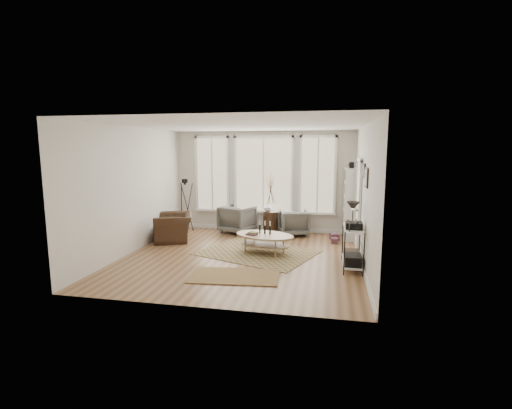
% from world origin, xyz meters
% --- Properties ---
extents(room, '(5.50, 5.54, 2.90)m').
position_xyz_m(room, '(0.02, 0.03, 1.43)').
color(room, '#8E6645').
rests_on(room, ground).
extents(bay_window, '(4.14, 0.12, 2.24)m').
position_xyz_m(bay_window, '(0.00, 2.71, 1.61)').
color(bay_window, tan).
rests_on(bay_window, ground).
extents(door, '(0.09, 1.06, 2.22)m').
position_xyz_m(door, '(2.57, 1.15, 1.12)').
color(door, silver).
rests_on(door, ground).
extents(bookcase, '(0.31, 0.85, 2.06)m').
position_xyz_m(bookcase, '(2.44, 2.23, 0.96)').
color(bookcase, white).
rests_on(bookcase, ground).
extents(low_shelf, '(0.38, 1.08, 1.30)m').
position_xyz_m(low_shelf, '(2.38, -0.30, 0.51)').
color(low_shelf, white).
rests_on(low_shelf, ground).
extents(wall_art, '(0.04, 0.88, 0.44)m').
position_xyz_m(wall_art, '(2.58, -0.27, 1.88)').
color(wall_art, black).
rests_on(wall_art, ground).
extents(rug_main, '(3.00, 2.63, 0.01)m').
position_xyz_m(rug_main, '(0.28, 0.35, 0.01)').
color(rug_main, brown).
rests_on(rug_main, ground).
extents(rug_runner, '(1.75, 1.08, 0.01)m').
position_xyz_m(rug_runner, '(0.16, -1.31, 0.01)').
color(rug_runner, brown).
rests_on(rug_runner, ground).
extents(coffee_table, '(1.58, 1.24, 0.64)m').
position_xyz_m(coffee_table, '(0.44, 0.38, 0.34)').
color(coffee_table, tan).
rests_on(coffee_table, ground).
extents(armchair_left, '(1.10, 1.11, 0.79)m').
position_xyz_m(armchair_left, '(-0.69, 2.32, 0.39)').
color(armchair_left, '#5F5F5A').
rests_on(armchair_left, ground).
extents(armchair_right, '(0.92, 0.94, 0.70)m').
position_xyz_m(armchair_right, '(0.95, 2.34, 0.35)').
color(armchair_right, '#5F5F5A').
rests_on(armchair_right, ground).
extents(side_table, '(0.42, 0.42, 1.75)m').
position_xyz_m(side_table, '(0.26, 2.45, 0.84)').
color(side_table, '#362216').
rests_on(side_table, ground).
extents(vase, '(0.29, 0.29, 0.24)m').
position_xyz_m(vase, '(0.17, 2.45, 0.75)').
color(vase, silver).
rests_on(vase, side_table).
extents(accent_chair, '(1.36, 1.28, 0.70)m').
position_xyz_m(accent_chair, '(-2.11, 1.09, 0.35)').
color(accent_chair, '#362216').
rests_on(accent_chair, ground).
extents(tripod_camera, '(0.54, 0.54, 1.54)m').
position_xyz_m(tripod_camera, '(-2.19, 2.14, 0.71)').
color(tripod_camera, black).
rests_on(tripod_camera, ground).
extents(book_stack_near, '(0.27, 0.31, 0.16)m').
position_xyz_m(book_stack_near, '(2.05, 1.98, 0.08)').
color(book_stack_near, maroon).
rests_on(book_stack_near, ground).
extents(book_stack_far, '(0.17, 0.22, 0.14)m').
position_xyz_m(book_stack_far, '(2.05, 1.60, 0.07)').
color(book_stack_far, maroon).
rests_on(book_stack_far, ground).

